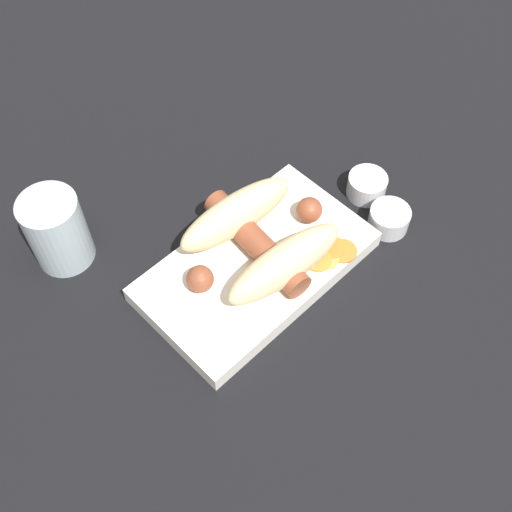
# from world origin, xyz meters

# --- Properties ---
(ground_plane) EXTENTS (3.00, 3.00, 0.00)m
(ground_plane) POSITION_xyz_m (0.00, 0.00, 0.00)
(ground_plane) COLOR black
(food_tray) EXTENTS (0.27, 0.16, 0.02)m
(food_tray) POSITION_xyz_m (0.00, 0.00, 0.01)
(food_tray) COLOR silver
(food_tray) RESTS_ON ground_plane
(bread_roll) EXTENTS (0.17, 0.15, 0.05)m
(bread_roll) POSITION_xyz_m (0.01, 0.01, 0.05)
(bread_roll) COLOR beige
(bread_roll) RESTS_ON food_tray
(sausage) EXTENTS (0.19, 0.16, 0.03)m
(sausage) POSITION_xyz_m (0.01, 0.01, 0.04)
(sausage) COLOR brown
(sausage) RESTS_ON food_tray
(pickled_veggies) EXTENTS (0.08, 0.06, 0.00)m
(pickled_veggies) POSITION_xyz_m (0.07, -0.05, 0.03)
(pickled_veggies) COLOR orange
(pickled_veggies) RESTS_ON food_tray
(condiment_cup_near) EXTENTS (0.05, 0.05, 0.03)m
(condiment_cup_near) POSITION_xyz_m (0.17, -0.07, 0.01)
(condiment_cup_near) COLOR silver
(condiment_cup_near) RESTS_ON ground_plane
(condiment_cup_far) EXTENTS (0.05, 0.05, 0.03)m
(condiment_cup_far) POSITION_xyz_m (0.19, -0.01, 0.01)
(condiment_cup_far) COLOR silver
(condiment_cup_far) RESTS_ON ground_plane
(drink_glass) EXTENTS (0.07, 0.07, 0.10)m
(drink_glass) POSITION_xyz_m (-0.15, 0.18, 0.05)
(drink_glass) COLOR silver
(drink_glass) RESTS_ON ground_plane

